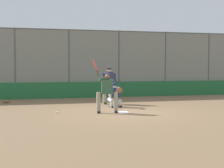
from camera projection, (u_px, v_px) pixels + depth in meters
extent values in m
plane|color=#846647|center=(123.00, 112.00, 12.11)|extent=(160.00, 160.00, 0.00)
cube|color=white|center=(123.00, 112.00, 12.11)|extent=(0.43, 0.43, 0.01)
cylinder|color=#515651|center=(209.00, 64.00, 19.71)|extent=(0.08, 0.08, 3.90)
cylinder|color=#515651|center=(165.00, 64.00, 19.04)|extent=(0.08, 0.08, 3.90)
cylinder|color=#515651|center=(119.00, 64.00, 18.36)|extent=(0.08, 0.08, 3.90)
cylinder|color=#515651|center=(69.00, 64.00, 17.69)|extent=(0.08, 0.08, 3.90)
cylinder|color=#515651|center=(15.00, 64.00, 17.01)|extent=(0.08, 0.08, 3.90)
cube|color=gray|center=(94.00, 64.00, 18.03)|extent=(20.54, 0.01, 3.90)
cylinder|color=#515651|center=(94.00, 30.00, 17.92)|extent=(20.54, 0.06, 0.06)
cube|color=#236638|center=(95.00, 90.00, 18.01)|extent=(20.13, 0.18, 0.89)
cube|color=slate|center=(50.00, 94.00, 19.79)|extent=(14.38, 2.50, 0.12)
cube|color=slate|center=(50.00, 92.00, 18.98)|extent=(14.38, 0.55, 0.44)
cube|color=#B7BABC|center=(50.00, 88.00, 18.97)|extent=(14.38, 0.24, 0.08)
cube|color=slate|center=(50.00, 89.00, 19.51)|extent=(14.38, 0.55, 0.76)
cube|color=#B7BABC|center=(50.00, 82.00, 19.49)|extent=(14.38, 0.24, 0.08)
cube|color=slate|center=(50.00, 86.00, 20.04)|extent=(14.38, 0.55, 1.08)
cube|color=#B7BABC|center=(50.00, 77.00, 20.00)|extent=(14.38, 0.24, 0.08)
cube|color=slate|center=(49.00, 83.00, 20.56)|extent=(14.38, 0.55, 1.40)
cube|color=#B7BABC|center=(49.00, 72.00, 20.52)|extent=(14.38, 0.24, 0.08)
cylinder|color=gray|center=(116.00, 102.00, 11.97)|extent=(0.17, 0.17, 0.79)
cube|color=black|center=(116.00, 112.00, 11.98)|extent=(0.14, 0.29, 0.08)
cylinder|color=gray|center=(99.00, 103.00, 11.88)|extent=(0.17, 0.17, 0.79)
cube|color=black|center=(99.00, 112.00, 11.90)|extent=(0.14, 0.29, 0.08)
cube|color=#2D5138|center=(107.00, 87.00, 11.89)|extent=(0.45, 0.29, 0.55)
sphere|color=brown|center=(107.00, 77.00, 11.87)|extent=(0.20, 0.20, 0.20)
cylinder|color=#2D5138|center=(107.00, 79.00, 11.90)|extent=(0.57, 0.20, 0.21)
cylinder|color=#2D5138|center=(100.00, 79.00, 11.87)|extent=(0.11, 0.15, 0.15)
sphere|color=black|center=(100.00, 78.00, 11.89)|extent=(0.04, 0.04, 0.04)
cylinder|color=black|center=(98.00, 74.00, 11.95)|extent=(0.12, 0.20, 0.31)
cylinder|color=maroon|center=(95.00, 65.00, 12.10)|extent=(0.20, 0.31, 0.44)
cylinder|color=#B7B7BC|center=(120.00, 104.00, 13.58)|extent=(0.14, 0.14, 0.28)
cylinder|color=#B7B7BC|center=(118.00, 100.00, 13.74)|extent=(0.22, 0.45, 0.22)
cube|color=black|center=(120.00, 106.00, 13.59)|extent=(0.14, 0.27, 0.08)
cylinder|color=#B7B7BC|center=(112.00, 104.00, 13.44)|extent=(0.14, 0.14, 0.28)
cylinder|color=#B7B7BC|center=(110.00, 100.00, 13.61)|extent=(0.22, 0.45, 0.22)
cube|color=black|center=(112.00, 107.00, 13.45)|extent=(0.14, 0.27, 0.08)
cube|color=#B7B7BC|center=(114.00, 92.00, 13.69)|extent=(0.45, 0.38, 0.51)
cube|color=#191E47|center=(115.00, 93.00, 13.57)|extent=(0.38, 0.18, 0.42)
sphere|color=beige|center=(114.00, 85.00, 13.68)|extent=(0.19, 0.19, 0.19)
sphere|color=#191E47|center=(114.00, 84.00, 13.68)|extent=(0.21, 0.21, 0.21)
cylinder|color=#B7B7BC|center=(119.00, 89.00, 13.54)|extent=(0.20, 0.50, 0.15)
ellipsoid|color=brown|center=(119.00, 90.00, 13.30)|extent=(0.31, 0.14, 0.24)
cylinder|color=beige|center=(109.00, 92.00, 13.60)|extent=(0.13, 0.29, 0.41)
cylinder|color=gray|center=(113.00, 95.00, 14.91)|extent=(0.18, 0.18, 0.88)
cube|color=black|center=(113.00, 103.00, 14.93)|extent=(0.14, 0.29, 0.08)
cylinder|color=gray|center=(105.00, 95.00, 14.77)|extent=(0.18, 0.18, 0.88)
cube|color=black|center=(105.00, 103.00, 14.79)|extent=(0.14, 0.29, 0.08)
cube|color=#282D4C|center=(109.00, 79.00, 14.74)|extent=(0.52, 0.47, 0.67)
sphere|color=tan|center=(109.00, 70.00, 14.72)|extent=(0.22, 0.22, 0.22)
cylinder|color=black|center=(109.00, 69.00, 14.71)|extent=(0.23, 0.23, 0.08)
cylinder|color=#282D4C|center=(115.00, 83.00, 14.78)|extent=(0.13, 0.24, 0.94)
cylinder|color=#282D4C|center=(104.00, 83.00, 14.60)|extent=(0.17, 0.25, 0.94)
sphere|color=black|center=(104.00, 99.00, 16.71)|extent=(0.04, 0.04, 0.04)
cylinder|color=black|center=(107.00, 99.00, 16.80)|extent=(0.32, 0.15, 0.03)
cylinder|color=#28282D|center=(113.00, 99.00, 17.03)|extent=(0.45, 0.23, 0.07)
ellipsoid|color=brown|center=(6.00, 102.00, 15.23)|extent=(0.31, 0.20, 0.11)
ellipsoid|color=brown|center=(4.00, 102.00, 15.12)|extent=(0.11, 0.09, 0.09)
sphere|color=white|center=(57.00, 112.00, 11.86)|extent=(0.07, 0.07, 0.07)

